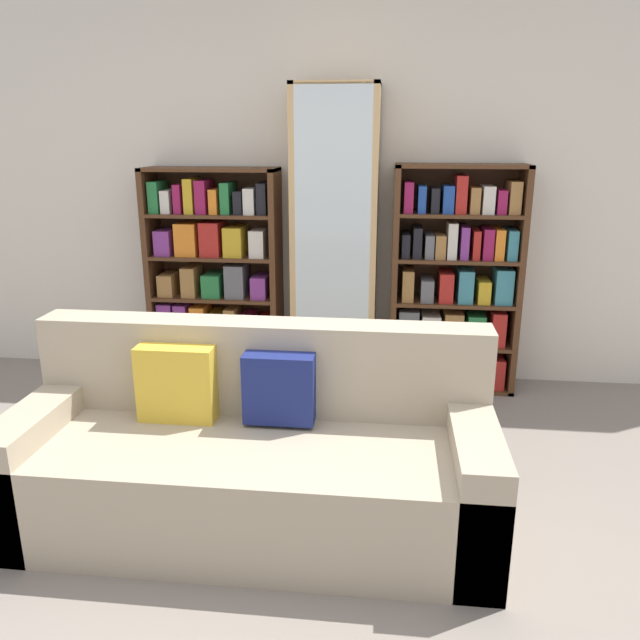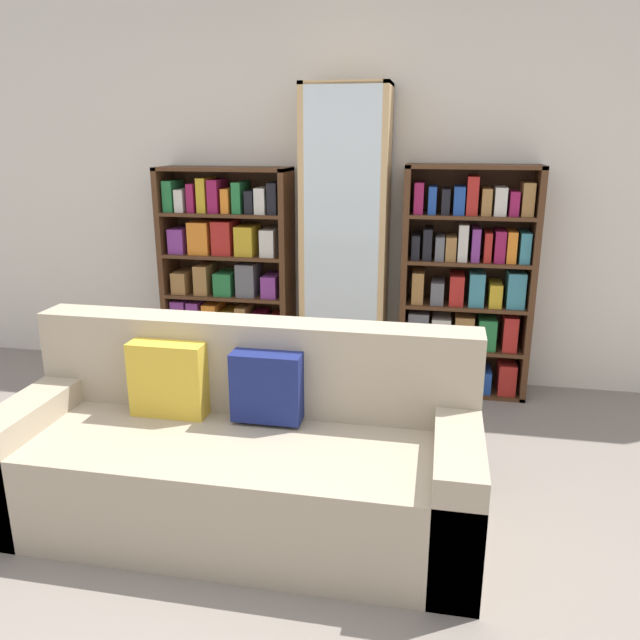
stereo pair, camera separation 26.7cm
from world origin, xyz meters
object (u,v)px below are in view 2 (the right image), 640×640
display_cabinet (345,243)px  bookshelf_right (467,287)px  couch (239,456)px  bookshelf_left (227,277)px  wine_bottle (387,418)px

display_cabinet → bookshelf_right: bearing=1.1°
couch → bookshelf_left: 1.94m
display_cabinet → bookshelf_right: display_cabinet is taller
wine_bottle → bookshelf_right: bearing=63.7°
display_cabinet → wine_bottle: bearing=-65.7°
bookshelf_left → bookshelf_right: bookshelf_right is taller
bookshelf_left → bookshelf_right: bearing=0.0°
display_cabinet → couch: bearing=-96.9°
display_cabinet → wine_bottle: size_ratio=5.50×
display_cabinet → wine_bottle: 1.29m
couch → display_cabinet: size_ratio=1.04×
wine_bottle → bookshelf_left: bearing=144.9°
couch → wine_bottle: couch is taller
bookshelf_right → display_cabinet: bearing=-178.9°
bookshelf_right → couch: bearing=-120.6°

